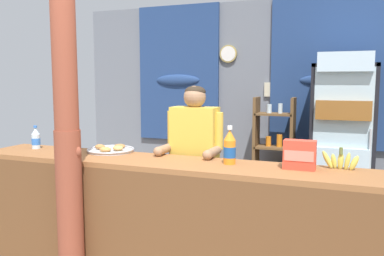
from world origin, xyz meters
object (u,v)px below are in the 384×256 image
at_px(bottle_shelf_rack, 274,151).
at_px(plastic_lawn_chair, 181,167).
at_px(soda_bottle_water, 36,139).
at_px(timber_post, 67,137).
at_px(drink_fridge, 343,130).
at_px(stall_counter, 169,211).
at_px(banana_bunch, 341,161).
at_px(shopkeeper, 194,151).
at_px(soda_bottle_orange_soda, 230,148).
at_px(pastry_tray, 111,150).
at_px(snack_box_crackers, 300,155).

distance_m(bottle_shelf_rack, plastic_lawn_chair, 1.15).
xyz_separation_m(plastic_lawn_chair, soda_bottle_water, (-0.75, -1.61, 0.53)).
distance_m(timber_post, drink_fridge, 2.97).
bearing_deg(stall_counter, timber_post, -161.83).
bearing_deg(soda_bottle_water, banana_bunch, 2.10).
distance_m(drink_fridge, soda_bottle_water, 3.18).
xyz_separation_m(shopkeeper, soda_bottle_orange_soda, (0.41, -0.35, 0.11)).
bearing_deg(bottle_shelf_rack, pastry_tray, -119.87).
distance_m(stall_counter, drink_fridge, 2.40).
distance_m(timber_post, shopkeeper, 1.07).
height_order(bottle_shelf_rack, pastry_tray, bottle_shelf_rack).
height_order(plastic_lawn_chair, pastry_tray, pastry_tray).
bearing_deg(pastry_tray, soda_bottle_water, -172.13).
relative_size(plastic_lawn_chair, soda_bottle_water, 4.07).
bearing_deg(stall_counter, snack_box_crackers, 10.89).
bearing_deg(pastry_tray, banana_bunch, -0.16).
xyz_separation_m(stall_counter, drink_fridge, (1.18, 2.05, 0.44)).
height_order(plastic_lawn_chair, shopkeeper, shopkeeper).
bearing_deg(banana_bunch, pastry_tray, 179.84).
bearing_deg(shopkeeper, banana_bunch, -11.32).
relative_size(drink_fridge, soda_bottle_orange_soda, 6.42).
height_order(soda_bottle_orange_soda, snack_box_crackers, soda_bottle_orange_soda).
relative_size(soda_bottle_orange_soda, snack_box_crackers, 1.31).
distance_m(plastic_lawn_chair, shopkeeper, 1.51).
xyz_separation_m(stall_counter, pastry_tray, (-0.68, 0.29, 0.38)).
bearing_deg(pastry_tray, plastic_lawn_chair, 89.11).
bearing_deg(shopkeeper, soda_bottle_orange_soda, -40.28).
bearing_deg(drink_fridge, pastry_tray, -136.72).
distance_m(timber_post, snack_box_crackers, 1.69).
xyz_separation_m(stall_counter, plastic_lawn_chair, (-0.66, 1.80, -0.08)).
distance_m(pastry_tray, banana_bunch, 1.87).
height_order(snack_box_crackers, banana_bunch, snack_box_crackers).
bearing_deg(shopkeeper, plastic_lawn_chair, 117.49).
relative_size(stall_counter, plastic_lawn_chair, 4.01).
bearing_deg(shopkeeper, stall_counter, -90.79).
height_order(timber_post, drink_fridge, timber_post).
bearing_deg(soda_bottle_orange_soda, pastry_tray, 173.88).
bearing_deg(bottle_shelf_rack, plastic_lawn_chair, -160.12).
xyz_separation_m(bottle_shelf_rack, soda_bottle_water, (-1.81, -2.00, 0.32)).
xyz_separation_m(shopkeeper, soda_bottle_water, (-1.41, -0.33, 0.08)).
distance_m(timber_post, soda_bottle_water, 0.82).
distance_m(bottle_shelf_rack, pastry_tray, 2.20).
bearing_deg(drink_fridge, soda_bottle_water, -144.39).
height_order(soda_bottle_orange_soda, soda_bottle_water, soda_bottle_orange_soda).
distance_m(snack_box_crackers, banana_bunch, 0.29).
bearing_deg(soda_bottle_water, bottle_shelf_rack, 47.72).
relative_size(stall_counter, soda_bottle_water, 16.34).
height_order(plastic_lawn_chair, snack_box_crackers, snack_box_crackers).
relative_size(stall_counter, shopkeeper, 2.29).
xyz_separation_m(bottle_shelf_rack, plastic_lawn_chair, (-1.07, -0.39, -0.21)).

